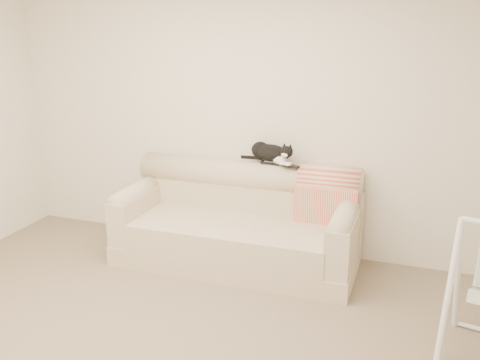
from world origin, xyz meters
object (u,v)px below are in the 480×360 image
(remote_b, at_px, (291,166))
(sofa, at_px, (239,225))
(remote_a, at_px, (270,163))
(tuxedo_cat, at_px, (271,153))

(remote_b, bearing_deg, sofa, -155.41)
(sofa, height_order, remote_b, remote_b)
(sofa, relative_size, remote_a, 12.12)
(sofa, distance_m, remote_a, 0.65)
(remote_b, xyz_separation_m, tuxedo_cat, (-0.21, 0.06, 0.09))
(tuxedo_cat, bearing_deg, sofa, -131.10)
(remote_a, distance_m, remote_b, 0.21)
(remote_b, height_order, tuxedo_cat, tuxedo_cat)
(remote_a, bearing_deg, sofa, -133.85)
(sofa, height_order, remote_a, remote_a)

